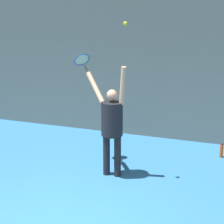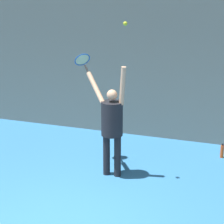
% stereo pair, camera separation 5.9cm
% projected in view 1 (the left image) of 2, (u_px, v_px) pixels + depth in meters
% --- Properties ---
extents(back_wall, '(18.00, 0.10, 5.00)m').
position_uv_depth(back_wall, '(142.00, 30.00, 9.09)').
color(back_wall, slate).
rests_on(back_wall, ground_plane).
extents(tennis_player, '(0.93, 0.58, 2.11)m').
position_uv_depth(tennis_player, '(112.00, 122.00, 7.42)').
color(tennis_player, black).
rests_on(tennis_player, ground_plane).
extents(tennis_racket, '(0.41, 0.40, 0.36)m').
position_uv_depth(tennis_racket, '(82.00, 60.00, 7.82)').
color(tennis_racket, black).
extents(tennis_ball, '(0.07, 0.07, 0.07)m').
position_uv_depth(tennis_ball, '(125.00, 24.00, 6.71)').
color(tennis_ball, '#CCDB2D').
extents(water_bottle, '(0.07, 0.07, 0.31)m').
position_uv_depth(water_bottle, '(221.00, 151.00, 8.49)').
color(water_bottle, '#D84C19').
rests_on(water_bottle, ground_plane).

